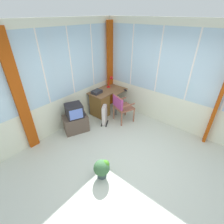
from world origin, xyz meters
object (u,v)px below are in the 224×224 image
wooden_armchair (121,105)px  potted_plant (102,168)px  space_heater (105,115)px  tv_on_stand (75,119)px  paper_tray (97,92)px  desk_lamp (111,80)px  desk (100,103)px  tv_remote (125,90)px

wooden_armchair → potted_plant: bearing=-153.1°
wooden_armchair → space_heater: bearing=143.3°
tv_on_stand → potted_plant: bearing=-112.7°
paper_tray → tv_on_stand: 1.10m
desk_lamp → potted_plant: size_ratio=0.87×
wooden_armchair → tv_on_stand: size_ratio=1.05×
tv_on_stand → potted_plant: 1.74m
desk → space_heater: bearing=-123.4°
wooden_armchair → paper_tray: bearing=99.8°
desk_lamp → paper_tray: (-0.66, 0.01, -0.19)m
desk → space_heater: 0.56m
paper_tray → wooden_armchair: bearing=-80.2°
desk → desk_lamp: (0.61, 0.06, 0.58)m
potted_plant → wooden_armchair: bearing=26.9°
desk → space_heater: (-0.30, -0.46, -0.09)m
desk → tv_remote: 0.90m
paper_tray → space_heater: (-0.25, -0.53, -0.49)m
tv_remote → paper_tray: (-0.72, 0.56, 0.03)m
space_heater → potted_plant: bearing=-139.7°
desk → space_heater: desk is taller
paper_tray → space_heater: 0.76m
desk_lamp → wooden_armchair: (-0.52, -0.80, -0.43)m
wooden_armchair → desk: bearing=96.6°
desk_lamp → potted_plant: desk_lamp is taller
desk_lamp → tv_remote: 0.59m
space_heater → potted_plant: space_heater is taller
tv_on_stand → space_heater: 0.85m
paper_tray → space_heater: bearing=-115.2°
paper_tray → potted_plant: bearing=-133.9°
desk → tv_remote: (0.67, -0.49, 0.36)m
paper_tray → space_heater: size_ratio=0.49×
tv_remote → space_heater: tv_remote is taller
paper_tray → potted_plant: paper_tray is taller
desk → tv_on_stand: (-1.06, -0.06, -0.03)m
tv_remote → wooden_armchair: 0.67m
desk_lamp → tv_remote: bearing=-84.1°
tv_remote → tv_on_stand: size_ratio=0.18×
space_heater → potted_plant: (-1.42, -1.21, -0.07)m
desk → wooden_armchair: size_ratio=1.30×
tv_remote → paper_tray: bearing=166.8°
paper_tray → tv_on_stand: size_ratio=0.37×
potted_plant → desk: bearing=44.0°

